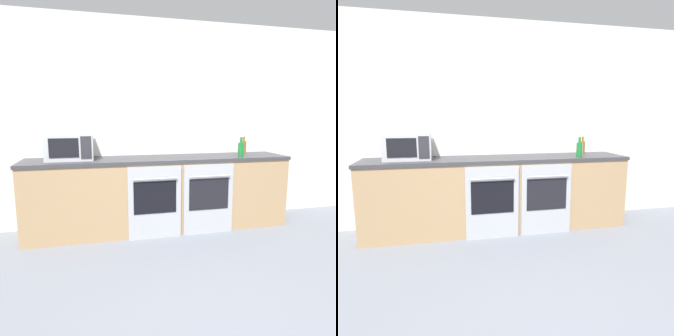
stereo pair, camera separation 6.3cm
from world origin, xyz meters
TOP-DOWN VIEW (x-y plane):
  - wall_back at (0.00, 2.36)m, footprint 10.00×0.06m
  - counter_back at (0.00, 2.04)m, footprint 3.21×0.61m
  - oven_left at (-0.13, 1.73)m, footprint 0.61×0.06m
  - oven_right at (0.52, 1.73)m, footprint 0.61×0.06m
  - microwave at (-1.06, 2.09)m, footprint 0.52×0.39m
  - bottle_clear at (1.06, 2.01)m, footprint 0.08×0.08m
  - bottle_green at (0.99, 1.86)m, footprint 0.07×0.07m
  - bottle_amber at (1.20, 2.21)m, footprint 0.06×0.06m

SIDE VIEW (x-z plane):
  - oven_left at x=-0.13m, z-range 0.01..0.85m
  - oven_right at x=0.52m, z-range 0.01..0.85m
  - counter_back at x=0.00m, z-range 0.00..0.90m
  - bottle_clear at x=1.06m, z-range 0.88..1.10m
  - bottle_amber at x=1.20m, z-range 0.88..1.11m
  - bottle_green at x=0.99m, z-range 0.88..1.12m
  - microwave at x=-1.06m, z-range 0.90..1.21m
  - wall_back at x=0.00m, z-range 0.00..2.60m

